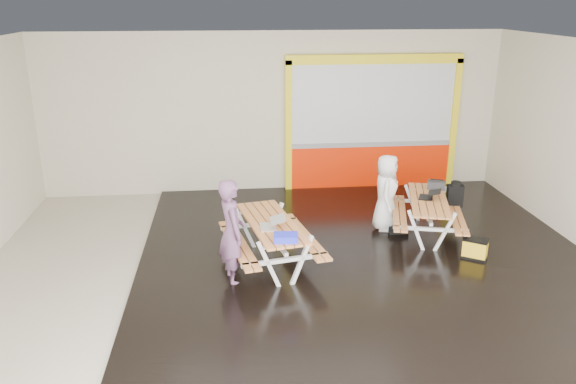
{
  "coord_description": "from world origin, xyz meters",
  "views": [
    {
      "loc": [
        -0.98,
        -8.26,
        4.15
      ],
      "look_at": [
        0.0,
        0.9,
        1.0
      ],
      "focal_mm": 35.58,
      "sensor_mm": 36.0,
      "label": 1
    }
  ],
  "objects": [
    {
      "name": "room",
      "position": [
        0.0,
        0.0,
        1.75
      ],
      "size": [
        10.02,
        8.02,
        3.52
      ],
      "color": "#BBB19E",
      "rests_on": "ground"
    },
    {
      "name": "deck",
      "position": [
        1.25,
        0.0,
        0.03
      ],
      "size": [
        7.5,
        7.98,
        0.05
      ],
      "primitive_type": "cube",
      "color": "black",
      "rests_on": "room"
    },
    {
      "name": "kiosk",
      "position": [
        2.2,
        3.93,
        1.44
      ],
      "size": [
        3.88,
        0.16,
        3.0
      ],
      "color": "#F92501",
      "rests_on": "room"
    },
    {
      "name": "picnic_table_left",
      "position": [
        -0.35,
        0.1,
        0.6
      ],
      "size": [
        1.7,
        2.19,
        0.79
      ],
      "color": "#CC7E40",
      "rests_on": "deck"
    },
    {
      "name": "picnic_table_right",
      "position": [
        2.55,
        1.03,
        0.56
      ],
      "size": [
        1.66,
        2.08,
        0.73
      ],
      "color": "#CC7E40",
      "rests_on": "deck"
    },
    {
      "name": "person_left",
      "position": [
        -0.98,
        -0.34,
        0.83
      ],
      "size": [
        0.53,
        0.68,
        1.65
      ],
      "primitive_type": "imported",
      "rotation": [
        0.0,
        0.0,
        1.81
      ],
      "color": "#664160",
      "rests_on": "deck"
    },
    {
      "name": "person_right",
      "position": [
        1.86,
        1.35,
        0.77
      ],
      "size": [
        0.63,
        0.79,
        1.42
      ],
      "primitive_type": "imported",
      "rotation": [
        0.0,
        0.0,
        1.28
      ],
      "color": "white",
      "rests_on": "deck"
    },
    {
      "name": "laptop_left",
      "position": [
        -0.36,
        -0.13,
        0.84
      ],
      "size": [
        0.4,
        0.36,
        0.17
      ],
      "color": "silver",
      "rests_on": "picnic_table_left"
    },
    {
      "name": "laptop_right",
      "position": [
        2.56,
        1.07,
        0.79
      ],
      "size": [
        0.47,
        0.45,
        0.16
      ],
      "color": "black",
      "rests_on": "picnic_table_right"
    },
    {
      "name": "blue_pouch",
      "position": [
        -0.2,
        -0.66,
        0.84
      ],
      "size": [
        0.37,
        0.28,
        0.1
      ],
      "primitive_type": "cube",
      "rotation": [
        0.0,
        0.0,
        -0.09
      ],
      "color": "#232BE1",
      "rests_on": "picnic_table_left"
    },
    {
      "name": "toolbox",
      "position": [
        2.88,
        1.55,
        0.81
      ],
      "size": [
        0.37,
        0.27,
        0.19
      ],
      "color": "black",
      "rests_on": "picnic_table_right"
    },
    {
      "name": "backpack",
      "position": [
        3.2,
        1.42,
        0.66
      ],
      "size": [
        0.31,
        0.23,
        0.48
      ],
      "color": "black",
      "rests_on": "picnic_table_right"
    },
    {
      "name": "dark_case",
      "position": [
        2.06,
        1.19,
        0.12
      ],
      "size": [
        0.36,
        0.28,
        0.13
      ],
      "primitive_type": "cube",
      "rotation": [
        0.0,
        0.0,
        0.03
      ],
      "color": "black",
      "rests_on": "deck"
    },
    {
      "name": "fluke_bag",
      "position": [
        3.01,
        -0.03,
        0.22
      ],
      "size": [
        0.47,
        0.44,
        0.34
      ],
      "color": "black",
      "rests_on": "deck"
    }
  ]
}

